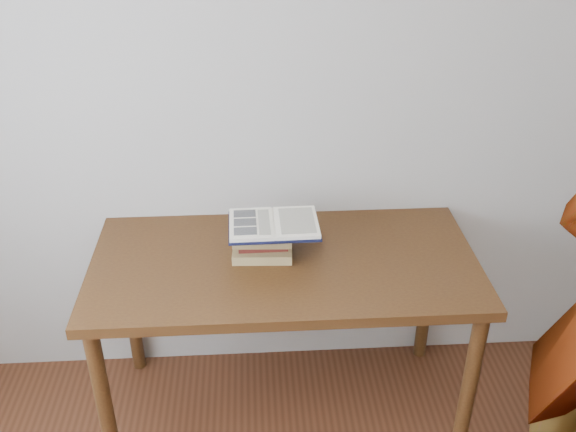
{
  "coord_description": "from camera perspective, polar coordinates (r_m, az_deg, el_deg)",
  "views": [
    {
      "loc": [
        -0.1,
        -0.7,
        2.21
      ],
      "look_at": [
        0.03,
        1.39,
        1.0
      ],
      "focal_mm": 40.0,
      "sensor_mm": 36.0,
      "label": 1
    }
  ],
  "objects": [
    {
      "name": "book_stack",
      "position": [
        2.52,
        -2.25,
        -2.07
      ],
      "size": [
        0.24,
        0.2,
        0.13
      ],
      "color": "tan",
      "rests_on": "desk"
    },
    {
      "name": "open_book",
      "position": [
        2.46,
        -1.27,
        -0.75
      ],
      "size": [
        0.35,
        0.25,
        0.03
      ],
      "rotation": [
        0.0,
        0.0,
        0.02
      ],
      "color": "black",
      "rests_on": "book_stack"
    },
    {
      "name": "room_shell",
      "position": [
        0.92,
        -1.31,
        -9.58
      ],
      "size": [
        3.54,
        3.54,
        2.62
      ],
      "color": "#B0ACA6",
      "rests_on": "ground"
    },
    {
      "name": "desk",
      "position": [
        2.57,
        -0.32,
        -5.65
      ],
      "size": [
        1.51,
        0.76,
        0.81
      ],
      "color": "#472B11",
      "rests_on": "ground"
    }
  ]
}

